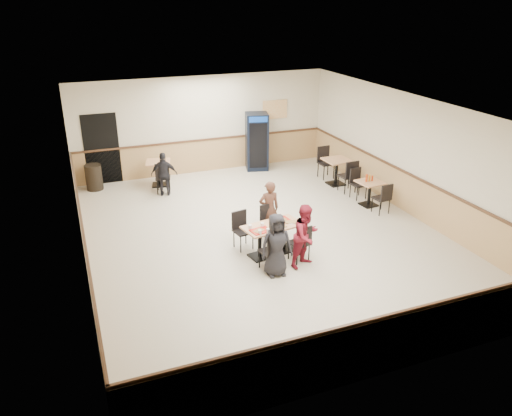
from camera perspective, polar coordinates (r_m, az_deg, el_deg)
name	(u,v)px	position (r m, az deg, el deg)	size (l,w,h in m)	color
ground	(263,235)	(11.79, 0.86, -3.09)	(10.00, 10.00, 0.00)	beige
room_shell	(288,170)	(14.39, 3.62, 4.34)	(10.00, 10.00, 10.00)	silver
main_table	(272,235)	(10.78, 1.87, -3.07)	(1.37, 0.85, 0.68)	black
main_chairs	(270,236)	(10.77, 1.67, -3.23)	(1.37, 1.67, 0.86)	black
diner_woman_left	(276,245)	(9.91, 2.34, -4.24)	(0.65, 0.42, 1.32)	black
diner_woman_right	(306,236)	(10.28, 5.73, -3.16)	(0.66, 0.51, 1.36)	maroon
diner_man_opposite	(269,209)	(11.48, 1.50, -0.13)	(0.49, 0.32, 1.36)	#502F22
lone_diner	(164,174)	(14.13, -10.44, 3.82)	(0.73, 0.30, 1.24)	black
tabletop_clutter	(273,225)	(10.64, 1.91, -1.95)	(1.12, 0.69, 0.12)	#B9170C
side_table_near	(370,190)	(13.60, 12.87, 2.06)	(0.69, 0.69, 0.68)	black
side_table_near_chair_south	(381,197)	(13.20, 14.14, 1.18)	(0.40, 0.40, 0.86)	black
side_table_near_chair_north	(359,184)	(14.03, 11.66, 2.73)	(0.40, 0.40, 0.86)	black
side_table_far	(337,168)	(14.94, 9.19, 4.55)	(0.75, 0.75, 0.78)	black
side_table_far_chair_south	(347,175)	(14.45, 10.41, 3.71)	(0.46, 0.46, 0.98)	black
side_table_far_chair_north	(326,163)	(15.46, 8.04, 5.17)	(0.46, 0.46, 0.98)	black
condiment_caddy	(369,178)	(13.52, 12.76, 3.36)	(0.23, 0.06, 0.20)	#B6370D
back_table	(159,169)	(14.96, -11.05, 4.34)	(0.83, 0.83, 0.74)	black
back_table_chair_lone	(163,177)	(14.41, -10.60, 3.55)	(0.43, 0.43, 0.94)	black
pepsi_cooler	(257,141)	(16.03, 0.10, 7.61)	(0.83, 0.83, 1.81)	black
trash_bin	(94,177)	(15.15, -18.03, 3.37)	(0.47, 0.47, 0.74)	black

